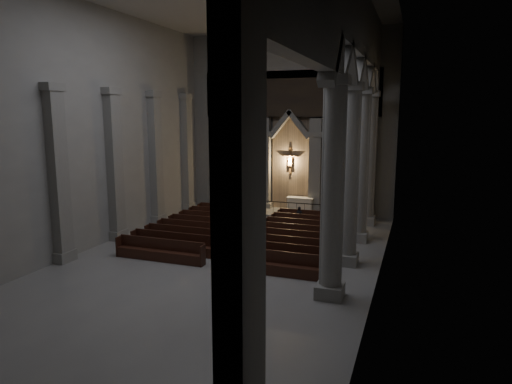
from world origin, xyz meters
TOP-DOWN VIEW (x-y plane):
  - room at (0.00, 0.00)m, footprint 24.00×24.10m
  - sanctuary_wall at (0.00, 11.54)m, footprint 14.00×0.77m
  - right_arcade at (5.50, 1.33)m, footprint 1.00×24.00m
  - left_pilasters at (-6.75, 3.50)m, footprint 0.60×13.00m
  - sanctuary_step at (0.00, 10.60)m, footprint 8.50×2.60m
  - altar at (0.90, 11.17)m, footprint 1.84×0.74m
  - altar_rail at (0.00, 9.57)m, footprint 5.37×0.09m
  - candle_stand_left at (-3.24, 8.95)m, footprint 0.24×0.24m
  - candle_stand_right at (3.28, 9.26)m, footprint 0.24×0.24m
  - pews at (-0.00, 3.35)m, footprint 9.89×8.95m
  - worshipper at (1.72, 7.63)m, footprint 0.48×0.37m

SIDE VIEW (x-z plane):
  - sanctuary_step at x=0.00m, z-range 0.00..0.15m
  - pews at x=0.00m, z-range -0.17..0.83m
  - candle_stand_left at x=-3.24m, z-range -0.32..1.09m
  - candle_stand_right at x=3.28m, z-range -0.33..1.10m
  - worshipper at x=1.72m, z-range 0.00..1.18m
  - altar at x=0.90m, z-range 0.15..1.09m
  - altar_rail at x=0.00m, z-range 0.17..1.23m
  - left_pilasters at x=-6.75m, z-range -0.10..7.92m
  - sanctuary_wall at x=0.00m, z-range 0.62..12.62m
  - room at x=0.00m, z-range 1.60..13.60m
  - right_arcade at x=5.50m, z-range 1.83..13.83m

